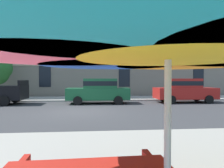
% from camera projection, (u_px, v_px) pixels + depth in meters
% --- Properties ---
extents(ground_plane, '(120.00, 120.00, 0.00)m').
position_uv_depth(ground_plane, '(78.00, 112.00, 10.57)').
color(ground_plane, '#38383A').
extents(sidewalk_far, '(56.00, 3.60, 0.12)m').
position_uv_depth(sidewalk_far, '(84.00, 99.00, 17.34)').
color(sidewalk_far, '#B2ADA3').
rests_on(sidewalk_far, ground).
extents(apartment_building, '(45.92, 12.08, 16.00)m').
position_uv_depth(apartment_building, '(87.00, 30.00, 25.32)').
color(apartment_building, gray).
rests_on(apartment_building, ground).
extents(sedan_green, '(4.40, 1.98, 1.78)m').
position_uv_depth(sedan_green, '(99.00, 90.00, 14.33)').
color(sedan_green, '#195933').
rests_on(sedan_green, ground).
extents(sedan_red, '(4.40, 1.98, 1.78)m').
position_uv_depth(sedan_red, '(184.00, 90.00, 14.90)').
color(sedan_red, '#B21E19').
rests_on(sedan_red, ground).
extents(patio_umbrella, '(3.45, 3.21, 2.48)m').
position_uv_depth(patio_umbrella, '(168.00, 28.00, 1.69)').
color(patio_umbrella, silver).
rests_on(patio_umbrella, ground).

